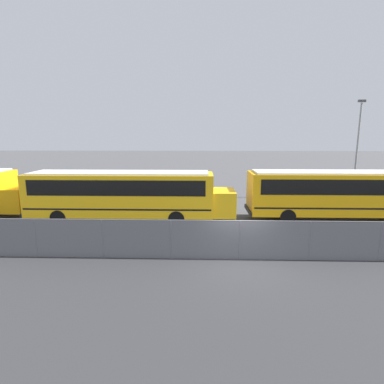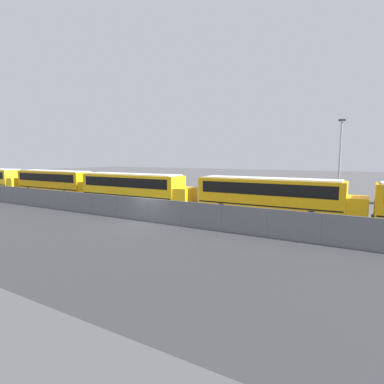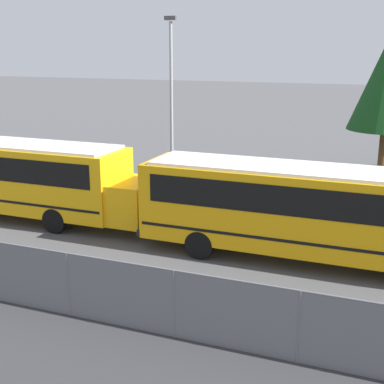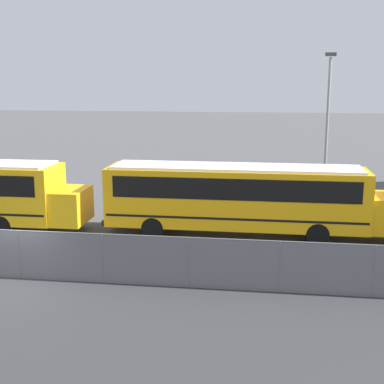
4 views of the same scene
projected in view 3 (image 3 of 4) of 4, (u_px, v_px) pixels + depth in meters
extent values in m
cylinder|color=slate|center=(69.00, 285.00, 14.16)|extent=(0.07, 0.07, 1.79)
cylinder|color=slate|center=(174.00, 304.00, 13.08)|extent=(0.07, 0.07, 1.79)
cylinder|color=slate|center=(299.00, 327.00, 12.00)|extent=(0.07, 0.07, 1.79)
cube|color=#EDA80F|center=(135.00, 201.00, 20.49)|extent=(1.40, 2.33, 1.57)
cylinder|color=black|center=(87.00, 205.00, 22.75)|extent=(0.99, 0.28, 0.99)
cylinder|color=black|center=(55.00, 221.00, 20.69)|extent=(0.99, 0.28, 0.99)
cube|color=orange|center=(315.00, 210.00, 17.56)|extent=(11.66, 2.53, 2.62)
cube|color=black|center=(316.00, 193.00, 17.41)|extent=(10.73, 2.57, 0.94)
cube|color=black|center=(313.00, 231.00, 17.76)|extent=(11.43, 2.56, 0.10)
cube|color=black|center=(154.00, 223.00, 19.95)|extent=(0.12, 2.53, 0.24)
cube|color=silver|center=(317.00, 170.00, 17.21)|extent=(11.08, 2.28, 0.10)
cylinder|color=black|center=(221.00, 225.00, 20.22)|extent=(0.99, 0.28, 0.99)
cylinder|color=black|center=(199.00, 245.00, 18.16)|extent=(0.99, 0.28, 0.99)
cylinder|color=gray|center=(171.00, 105.00, 27.30)|extent=(0.16, 0.16, 8.23)
cube|color=#47474C|center=(171.00, 18.00, 26.18)|extent=(0.60, 0.24, 0.20)
cylinder|color=#51381E|center=(382.00, 154.00, 29.29)|extent=(0.44, 0.44, 2.68)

